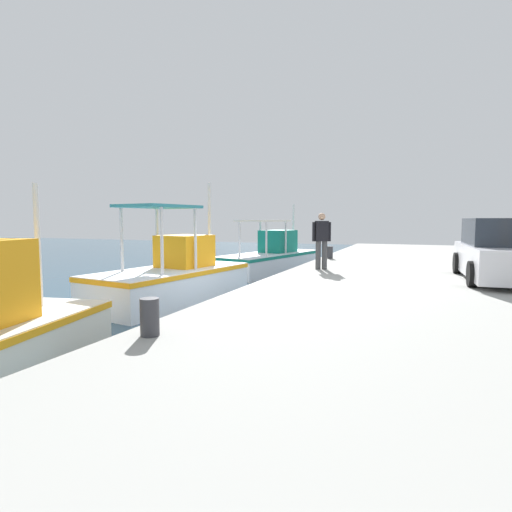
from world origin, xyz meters
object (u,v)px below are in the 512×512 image
at_px(parked_car, 502,252).
at_px(mooring_bollard_third, 330,252).
at_px(fishing_boat_fourth, 271,258).
at_px(fisherman_standing, 322,239).
at_px(fishing_boat_third, 173,278).
at_px(mooring_bollard_second, 150,317).

xyz_separation_m(parked_car, mooring_bollard_third, (4.36, 5.21, -0.47)).
distance_m(fishing_boat_fourth, parked_car, 9.66).
xyz_separation_m(fishing_boat_fourth, mooring_bollard_third, (-0.93, -2.82, 0.40)).
xyz_separation_m(fishing_boat_fourth, fisherman_standing, (-4.57, -3.29, 1.11)).
height_order(fishing_boat_third, fishing_boat_fourth, fishing_boat_third).
relative_size(mooring_bollard_second, mooring_bollard_third, 1.03).
bearing_deg(mooring_bollard_third, fishing_boat_fourth, 71.71).
bearing_deg(mooring_bollard_third, mooring_bollard_second, -180.00).
bearing_deg(fishing_boat_third, mooring_bollard_second, -149.71).
distance_m(parked_car, mooring_bollard_third, 6.81).
relative_size(parked_car, mooring_bollard_second, 8.31).
bearing_deg(fisherman_standing, parked_car, -98.65).
xyz_separation_m(fisherman_standing, mooring_bollard_second, (-8.11, 0.47, -0.70)).
bearing_deg(mooring_bollard_third, fisherman_standing, -172.63).
relative_size(fishing_boat_third, mooring_bollard_second, 10.32).
bearing_deg(mooring_bollard_second, parked_car, -35.19).
bearing_deg(fisherman_standing, fishing_boat_fourth, 35.75).
bearing_deg(parked_car, fisherman_standing, 81.35).
bearing_deg(mooring_bollard_second, fishing_boat_third, 30.29).
relative_size(fishing_boat_fourth, mooring_bollard_second, 12.31).
distance_m(fishing_boat_fourth, fisherman_standing, 5.74).
height_order(fishing_boat_fourth, mooring_bollard_second, fishing_boat_fourth).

